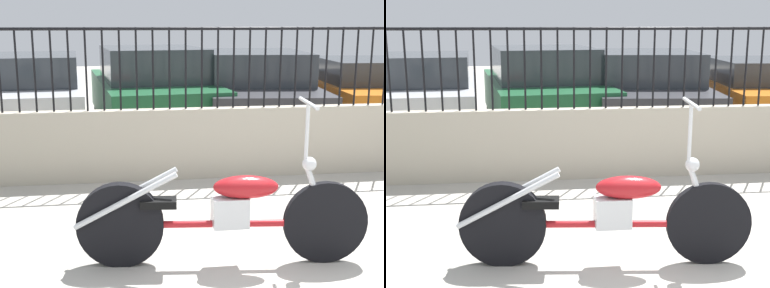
# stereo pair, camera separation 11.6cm
# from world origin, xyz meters

# --- Properties ---
(low_wall) EXTENTS (8.87, 0.18, 0.86)m
(low_wall) POSITION_xyz_m (0.00, 3.00, 0.43)
(low_wall) COLOR #B2A893
(low_wall) RESTS_ON ground_plane
(fence_railing) EXTENTS (8.87, 0.04, 0.96)m
(fence_railing) POSITION_xyz_m (0.00, 3.00, 1.48)
(fence_railing) COLOR black
(fence_railing) RESTS_ON low_wall
(motorcycle_red) EXTENTS (2.30, 0.53, 1.31)m
(motorcycle_red) POSITION_xyz_m (-0.80, 0.59, 0.41)
(motorcycle_red) COLOR black
(motorcycle_red) RESTS_ON ground_plane
(car_silver) EXTENTS (2.10, 4.20, 1.35)m
(car_silver) POSITION_xyz_m (-2.97, 6.03, 0.68)
(car_silver) COLOR black
(car_silver) RESTS_ON ground_plane
(car_green) EXTENTS (2.16, 4.31, 1.46)m
(car_green) POSITION_xyz_m (-0.92, 5.80, 0.73)
(car_green) COLOR black
(car_green) RESTS_ON ground_plane
(car_dark_grey) EXTENTS (2.20, 4.64, 1.39)m
(car_dark_grey) POSITION_xyz_m (0.88, 5.78, 0.70)
(car_dark_grey) COLOR black
(car_dark_grey) RESTS_ON ground_plane
(car_orange) EXTENTS (2.17, 4.35, 1.22)m
(car_orange) POSITION_xyz_m (3.07, 6.12, 0.63)
(car_orange) COLOR black
(car_orange) RESTS_ON ground_plane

